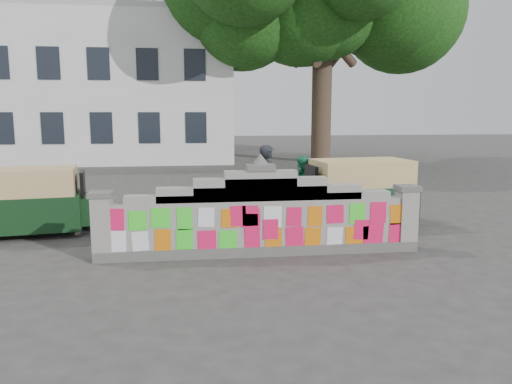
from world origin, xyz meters
TOP-DOWN VIEW (x-y plane):
  - ground at (0.00, 0.00)m, footprint 100.00×100.00m
  - parapet_wall at (-0.00, -0.01)m, footprint 6.48×0.44m
  - building at (-7.00, 21.98)m, footprint 16.00×10.00m
  - cyclist_bike at (0.45, 1.94)m, footprint 2.02×0.72m
  - cyclist_rider at (0.45, 1.94)m, footprint 0.44×0.66m
  - pedestrian at (1.52, 2.95)m, footprint 0.72×0.88m
  - rickshaw_left at (-5.00, 2.29)m, footprint 2.85×1.61m
  - rickshaw_right at (2.79, 2.32)m, footprint 3.02×1.65m

SIDE VIEW (x-z plane):
  - ground at x=0.00m, z-range 0.00..0.00m
  - cyclist_bike at x=0.45m, z-range 0.00..1.06m
  - parapet_wall at x=0.00m, z-range -0.26..1.75m
  - rickshaw_left at x=-5.00m, z-range 0.03..1.57m
  - pedestrian at x=1.52m, z-range 0.00..1.70m
  - rickshaw_right at x=2.79m, z-range 0.03..1.67m
  - cyclist_rider at x=0.45m, z-range 0.00..1.80m
  - building at x=-7.00m, z-range -0.44..8.46m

